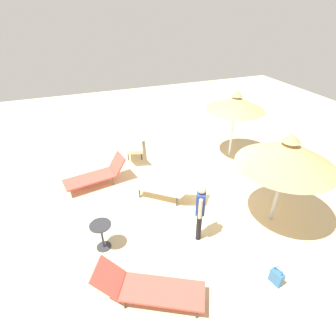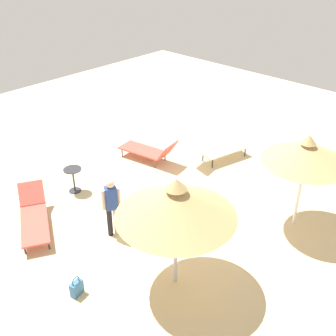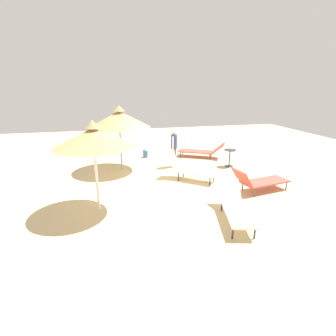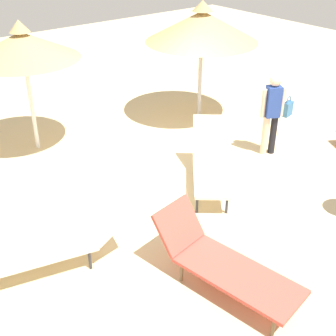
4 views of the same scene
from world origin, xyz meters
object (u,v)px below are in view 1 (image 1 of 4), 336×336
(person_standing_center, at_px, (200,209))
(handbag, at_px, (277,277))
(parasol_umbrella_near_left, at_px, (236,103))
(lounge_chair_near_right, at_px, (134,146))
(parasol_umbrella_edge, at_px, (288,153))
(lounge_chair_back, at_px, (148,287))
(side_table_round, at_px, (102,232))
(lounge_chair_far_left, at_px, (170,187))
(lounge_chair_front, at_px, (97,174))

(person_standing_center, bearing_deg, handbag, 117.81)
(parasol_umbrella_near_left, xyz_separation_m, lounge_chair_near_right, (3.46, -1.30, -1.69))
(parasol_umbrella_edge, relative_size, lounge_chair_back, 1.17)
(lounge_chair_back, distance_m, side_table_round, 1.79)
(person_standing_center, bearing_deg, side_table_round, -12.05)
(lounge_chair_back, relative_size, side_table_round, 3.02)
(side_table_round, bearing_deg, person_standing_center, 167.95)
(parasol_umbrella_edge, relative_size, parasol_umbrella_near_left, 1.03)
(lounge_chair_back, height_order, lounge_chair_far_left, lounge_chair_far_left)
(parasol_umbrella_edge, bearing_deg, lounge_chair_front, -38.82)
(parasol_umbrella_edge, distance_m, lounge_chair_far_left, 3.36)
(lounge_chair_near_right, bearing_deg, person_standing_center, 94.82)
(lounge_chair_back, bearing_deg, handbag, 166.63)
(lounge_chair_near_right, distance_m, handbag, 6.72)
(lounge_chair_back, xyz_separation_m, lounge_chair_front, (0.33, -4.44, 0.04))
(lounge_chair_far_left, distance_m, side_table_round, 2.51)
(lounge_chair_near_right, height_order, person_standing_center, person_standing_center)
(parasol_umbrella_edge, xyz_separation_m, person_standing_center, (2.18, -0.13, -1.17))
(person_standing_center, xyz_separation_m, side_table_round, (2.33, -0.50, -0.41))
(lounge_chair_front, bearing_deg, lounge_chair_far_left, 140.48)
(lounge_chair_near_right, bearing_deg, lounge_chair_back, 77.61)
(parasol_umbrella_edge, relative_size, person_standing_center, 1.62)
(lounge_chair_front, bearing_deg, parasol_umbrella_edge, 141.18)
(lounge_chair_near_right, bearing_deg, handbag, 101.65)
(person_standing_center, distance_m, side_table_round, 2.41)
(lounge_chair_back, distance_m, handbag, 2.74)
(parasol_umbrella_near_left, xyz_separation_m, lounge_chair_far_left, (3.18, 1.78, -1.64))
(parasol_umbrella_near_left, bearing_deg, person_standing_center, 48.66)
(parasol_umbrella_edge, bearing_deg, handbag, 53.90)
(parasol_umbrella_near_left, height_order, lounge_chair_front, parasol_umbrella_near_left)
(lounge_chair_far_left, bearing_deg, person_standing_center, 94.28)
(parasol_umbrella_edge, distance_m, parasol_umbrella_near_left, 3.70)
(person_standing_center, xyz_separation_m, handbag, (-0.95, 1.81, -0.72))
(lounge_chair_front, bearing_deg, parasol_umbrella_near_left, -177.69)
(lounge_chair_front, xyz_separation_m, person_standing_center, (-2.03, 3.27, 0.53))
(parasol_umbrella_near_left, relative_size, lounge_chair_front, 1.23)
(lounge_chair_front, height_order, lounge_chair_near_right, lounge_chair_front)
(lounge_chair_front, distance_m, handbag, 5.89)
(parasol_umbrella_edge, relative_size, handbag, 5.33)
(parasol_umbrella_edge, xyz_separation_m, lounge_chair_front, (4.22, -3.39, -1.70))
(person_standing_center, bearing_deg, lounge_chair_near_right, -85.18)
(parasol_umbrella_edge, bearing_deg, person_standing_center, -3.31)
(parasol_umbrella_edge, xyz_separation_m, handbag, (1.23, 1.68, -1.89))
(handbag, height_order, side_table_round, side_table_round)
(parasol_umbrella_near_left, height_order, lounge_chair_back, parasol_umbrella_near_left)
(side_table_round, bearing_deg, parasol_umbrella_near_left, -151.07)
(lounge_chair_back, bearing_deg, lounge_chair_far_left, -118.87)
(lounge_chair_back, xyz_separation_m, person_standing_center, (-1.71, -1.18, 0.57))
(parasol_umbrella_edge, bearing_deg, lounge_chair_back, 15.11)
(lounge_chair_near_right, relative_size, person_standing_center, 1.38)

